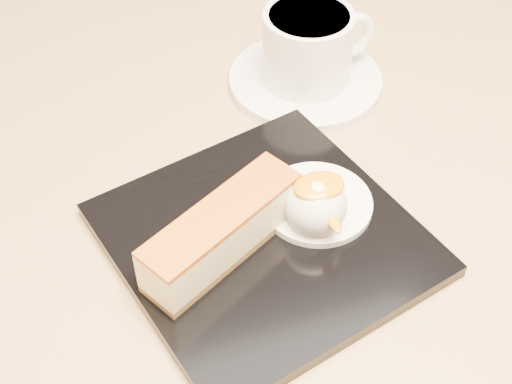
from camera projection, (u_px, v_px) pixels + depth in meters
name	position (u px, v px, depth m)	size (l,w,h in m)	color
table	(256.00, 281.00, 0.73)	(0.80, 0.80, 0.72)	black
dessert_plate	(264.00, 239.00, 0.56)	(0.22, 0.22, 0.01)	black
cheesecake	(222.00, 231.00, 0.53)	(0.14, 0.10, 0.04)	brown
cream_smear	(317.00, 203.00, 0.57)	(0.09, 0.09, 0.01)	white
ice_cream_scoop	(316.00, 206.00, 0.54)	(0.05, 0.05, 0.05)	white
mango_sauce	(319.00, 186.00, 0.53)	(0.04, 0.03, 0.01)	orange
mint_sprig	(272.00, 188.00, 0.58)	(0.03, 0.02, 0.00)	#307B28
saucer	(305.00, 81.00, 0.70)	(0.15, 0.15, 0.01)	white
coffee_cup	(310.00, 45.00, 0.67)	(0.11, 0.09, 0.07)	white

